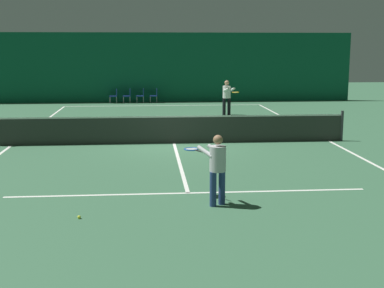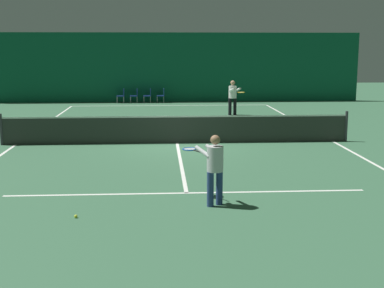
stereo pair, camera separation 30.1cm
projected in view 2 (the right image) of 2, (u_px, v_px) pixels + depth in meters
name	position (u px, v px, depth m)	size (l,w,h in m)	color
ground_plane	(177.00, 143.00, 18.49)	(60.00, 60.00, 0.00)	#386647
backdrop_curtain	(169.00, 67.00, 31.89)	(23.00, 0.12, 4.10)	#0F5138
court_line_baseline_far	(170.00, 105.00, 30.17)	(11.00, 0.10, 0.00)	white
court_line_service_far	(172.00, 118.00, 24.77)	(8.25, 0.10, 0.00)	white
court_line_service_near	(186.00, 193.00, 12.21)	(8.25, 0.10, 0.00)	white
court_line_sideline_left	(16.00, 145.00, 18.16)	(0.10, 23.80, 0.00)	white
court_line_sideline_right	(333.00, 141.00, 18.82)	(0.10, 23.80, 0.00)	white
court_line_centre	(177.00, 143.00, 18.49)	(0.10, 12.80, 0.00)	white
tennis_net	(177.00, 129.00, 18.40)	(12.00, 0.10, 1.07)	#2D332D
player_near	(214.00, 164.00, 11.15)	(0.95, 1.27, 1.51)	navy
player_far	(233.00, 95.00, 25.83)	(0.71, 1.40, 1.67)	black
courtside_chair_0	(122.00, 95.00, 31.46)	(0.44, 0.44, 0.84)	#99999E
courtside_chair_1	(135.00, 95.00, 31.51)	(0.44, 0.44, 0.84)	#99999E
courtside_chair_2	(148.00, 95.00, 31.56)	(0.44, 0.44, 0.84)	#99999E
courtside_chair_3	(162.00, 94.00, 31.60)	(0.44, 0.44, 0.84)	#99999E
tennis_ball	(76.00, 216.00, 10.44)	(0.07, 0.07, 0.07)	#D1DB33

